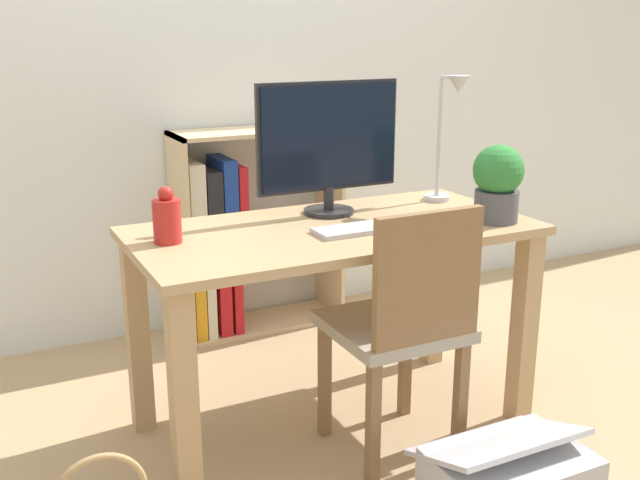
{
  "coord_description": "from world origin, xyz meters",
  "views": [
    {
      "loc": [
        -1.1,
        -2.11,
        1.37
      ],
      "look_at": [
        0.0,
        0.1,
        0.65
      ],
      "focal_mm": 42.0,
      "sensor_mm": 36.0,
      "label": 1
    }
  ],
  "objects_px": {
    "monitor": "(329,141)",
    "vase": "(167,219)",
    "keyboard": "(361,229)",
    "desk_lamp": "(449,126)",
    "storage_box": "(508,479)",
    "potted_plant": "(498,182)",
    "chair": "(403,322)",
    "bookshelf": "(230,237)"
  },
  "relations": [
    {
      "from": "bookshelf",
      "to": "storage_box",
      "type": "distance_m",
      "value": 1.68
    },
    {
      "from": "monitor",
      "to": "chair",
      "type": "bearing_deg",
      "value": -85.47
    },
    {
      "from": "keyboard",
      "to": "vase",
      "type": "relative_size",
      "value": 1.77
    },
    {
      "from": "potted_plant",
      "to": "storage_box",
      "type": "height_order",
      "value": "potted_plant"
    },
    {
      "from": "monitor",
      "to": "storage_box",
      "type": "xyz_separation_m",
      "value": [
        0.16,
        -0.84,
        -0.88
      ]
    },
    {
      "from": "vase",
      "to": "potted_plant",
      "type": "distance_m",
      "value": 1.09
    },
    {
      "from": "storage_box",
      "to": "keyboard",
      "type": "bearing_deg",
      "value": 106.36
    },
    {
      "from": "keyboard",
      "to": "desk_lamp",
      "type": "height_order",
      "value": "desk_lamp"
    },
    {
      "from": "monitor",
      "to": "vase",
      "type": "distance_m",
      "value": 0.64
    },
    {
      "from": "monitor",
      "to": "storage_box",
      "type": "bearing_deg",
      "value": -79.38
    },
    {
      "from": "vase",
      "to": "bookshelf",
      "type": "height_order",
      "value": "bookshelf"
    },
    {
      "from": "chair",
      "to": "bookshelf",
      "type": "bearing_deg",
      "value": 96.61
    },
    {
      "from": "monitor",
      "to": "desk_lamp",
      "type": "distance_m",
      "value": 0.46
    },
    {
      "from": "monitor",
      "to": "potted_plant",
      "type": "height_order",
      "value": "monitor"
    },
    {
      "from": "desk_lamp",
      "to": "potted_plant",
      "type": "xyz_separation_m",
      "value": [
        -0.0,
        -0.29,
        -0.15
      ]
    },
    {
      "from": "bookshelf",
      "to": "storage_box",
      "type": "height_order",
      "value": "bookshelf"
    },
    {
      "from": "vase",
      "to": "desk_lamp",
      "type": "distance_m",
      "value": 1.09
    },
    {
      "from": "chair",
      "to": "monitor",
      "type": "bearing_deg",
      "value": 95.31
    },
    {
      "from": "bookshelf",
      "to": "storage_box",
      "type": "bearing_deg",
      "value": -81.34
    },
    {
      "from": "desk_lamp",
      "to": "bookshelf",
      "type": "bearing_deg",
      "value": 122.98
    },
    {
      "from": "monitor",
      "to": "keyboard",
      "type": "bearing_deg",
      "value": -92.94
    },
    {
      "from": "keyboard",
      "to": "potted_plant",
      "type": "relative_size",
      "value": 1.2
    },
    {
      "from": "vase",
      "to": "potted_plant",
      "type": "xyz_separation_m",
      "value": [
        1.06,
        -0.24,
        0.06
      ]
    },
    {
      "from": "keyboard",
      "to": "desk_lamp",
      "type": "xyz_separation_m",
      "value": [
        0.47,
        0.2,
        0.28
      ]
    },
    {
      "from": "keyboard",
      "to": "chair",
      "type": "height_order",
      "value": "chair"
    },
    {
      "from": "vase",
      "to": "storage_box",
      "type": "relative_size",
      "value": 0.39
    },
    {
      "from": "desk_lamp",
      "to": "bookshelf",
      "type": "relative_size",
      "value": 0.51
    },
    {
      "from": "potted_plant",
      "to": "keyboard",
      "type": "bearing_deg",
      "value": 168.66
    },
    {
      "from": "storage_box",
      "to": "potted_plant",
      "type": "bearing_deg",
      "value": 58.5
    },
    {
      "from": "keyboard",
      "to": "desk_lamp",
      "type": "distance_m",
      "value": 0.58
    },
    {
      "from": "chair",
      "to": "bookshelf",
      "type": "relative_size",
      "value": 0.93
    },
    {
      "from": "keyboard",
      "to": "bookshelf",
      "type": "relative_size",
      "value": 0.34
    },
    {
      "from": "monitor",
      "to": "bookshelf",
      "type": "distance_m",
      "value": 0.96
    },
    {
      "from": "vase",
      "to": "desk_lamp",
      "type": "relative_size",
      "value": 0.38
    },
    {
      "from": "desk_lamp",
      "to": "potted_plant",
      "type": "height_order",
      "value": "desk_lamp"
    },
    {
      "from": "monitor",
      "to": "potted_plant",
      "type": "relative_size",
      "value": 2.03
    },
    {
      "from": "chair",
      "to": "keyboard",
      "type": "bearing_deg",
      "value": 105.18
    },
    {
      "from": "potted_plant",
      "to": "vase",
      "type": "bearing_deg",
      "value": 167.0
    },
    {
      "from": "chair",
      "to": "storage_box",
      "type": "bearing_deg",
      "value": -71.92
    },
    {
      "from": "monitor",
      "to": "vase",
      "type": "relative_size",
      "value": 3.01
    },
    {
      "from": "vase",
      "to": "bookshelf",
      "type": "xyz_separation_m",
      "value": [
        0.51,
        0.9,
        -0.35
      ]
    },
    {
      "from": "chair",
      "to": "bookshelf",
      "type": "height_order",
      "value": "bookshelf"
    }
  ]
}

